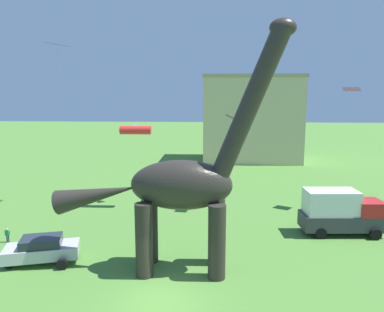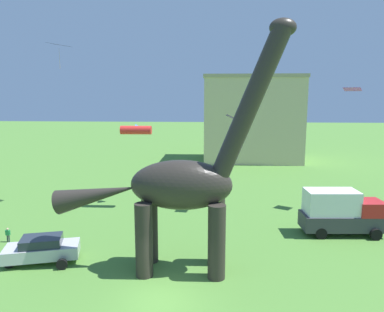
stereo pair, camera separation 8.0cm
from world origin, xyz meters
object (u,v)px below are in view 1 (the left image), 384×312
(person_vendor_side, at_px, (65,201))
(kite_apex, at_px, (58,45))
(parked_sedan_left, at_px, (42,249))
(kite_trailing, at_px, (231,117))
(parked_box_truck, at_px, (340,212))
(dinosaur_sculpture, at_px, (180,185))
(kite_far_left, at_px, (352,89))
(person_watching_child, at_px, (7,234))
(kite_far_right, at_px, (136,130))

(person_vendor_side, distance_m, kite_apex, 13.46)
(parked_sedan_left, bearing_deg, kite_trailing, 26.85)
(parked_box_truck, xyz_separation_m, kite_apex, (-22.48, 6.31, 12.46))
(dinosaur_sculpture, xyz_separation_m, parked_box_truck, (10.84, 6.07, -3.30))
(dinosaur_sculpture, relative_size, parked_box_truck, 2.39)
(person_vendor_side, xyz_separation_m, kite_far_left, (24.05, 2.37, 9.39))
(kite_apex, bearing_deg, parked_sedan_left, -74.42)
(kite_trailing, bearing_deg, person_watching_child, -152.91)
(kite_trailing, bearing_deg, parked_sedan_left, -137.57)
(parked_box_truck, distance_m, person_watching_child, 23.06)
(parked_box_truck, distance_m, kite_far_right, 17.57)
(parked_sedan_left, xyz_separation_m, kite_far_right, (3.39, 11.47, 6.05))
(person_watching_child, bearing_deg, person_vendor_side, 26.55)
(dinosaur_sculpture, xyz_separation_m, person_vendor_side, (-10.77, 9.82, -4.02))
(dinosaur_sculpture, height_order, kite_apex, kite_apex)
(kite_far_left, xyz_separation_m, kite_far_right, (-18.18, -0.32, -3.45))
(person_vendor_side, bearing_deg, kite_far_right, -54.67)
(kite_far_left, height_order, kite_far_right, kite_far_left)
(dinosaur_sculpture, xyz_separation_m, kite_far_right, (-4.91, 11.87, 1.91))
(dinosaur_sculpture, distance_m, person_watching_child, 13.15)
(dinosaur_sculpture, xyz_separation_m, kite_apex, (-11.64, 12.38, 9.16))
(parked_box_truck, height_order, kite_far_left, kite_far_left)
(person_watching_child, xyz_separation_m, kite_trailing, (15.27, 7.81, 7.42))
(dinosaur_sculpture, xyz_separation_m, kite_far_left, (13.28, 12.19, 5.36))
(parked_box_truck, relative_size, person_vendor_side, 3.76)
(person_vendor_side, xyz_separation_m, kite_trailing, (14.03, 1.15, 7.10))
(dinosaur_sculpture, height_order, kite_far_left, dinosaur_sculpture)
(parked_box_truck, bearing_deg, dinosaur_sculpture, -154.19)
(kite_trailing, bearing_deg, kite_far_right, 173.66)
(kite_far_right, bearing_deg, person_watching_child, -129.16)
(person_vendor_side, xyz_separation_m, kite_far_right, (5.87, 2.06, 5.93))
(parked_box_truck, xyz_separation_m, kite_far_right, (-15.75, 5.80, 5.21))
(parked_sedan_left, relative_size, person_watching_child, 4.56)
(dinosaur_sculpture, bearing_deg, parked_box_truck, 24.56)
(kite_apex, relative_size, kite_far_right, 0.81)
(person_watching_child, bearing_deg, parked_sedan_left, -89.59)
(dinosaur_sculpture, distance_m, parked_box_truck, 12.86)
(person_vendor_side, relative_size, kite_far_right, 0.57)
(parked_box_truck, relative_size, person_watching_child, 5.77)
(person_watching_child, xyz_separation_m, kite_far_right, (7.10, 8.72, 6.26))
(parked_box_truck, bearing_deg, person_vendor_side, 166.73)
(parked_sedan_left, xyz_separation_m, parked_box_truck, (19.14, 5.67, 0.84))
(parked_box_truck, height_order, kite_apex, kite_apex)
(dinosaur_sculpture, relative_size, kite_apex, 6.30)
(person_vendor_side, distance_m, kite_far_right, 8.59)
(parked_box_truck, relative_size, kite_far_right, 2.14)
(kite_trailing, bearing_deg, parked_box_truck, -32.84)
(person_watching_child, height_order, kite_apex, kite_apex)
(person_vendor_side, height_order, kite_far_left, kite_far_left)
(parked_box_truck, bearing_deg, kite_trailing, 143.72)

